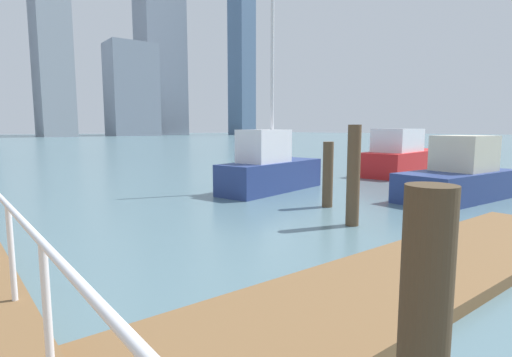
# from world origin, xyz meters

# --- Properties ---
(ground_plane) EXTENTS (300.00, 300.00, 0.00)m
(ground_plane) POSITION_xyz_m (0.00, 20.00, 0.00)
(ground_plane) COLOR slate
(floating_dock) EXTENTS (10.57, 2.00, 0.18)m
(floating_dock) POSITION_xyz_m (1.78, 7.01, 0.09)
(floating_dock) COLOR brown
(floating_dock) RESTS_ON ground_plane
(dock_piling_1) EXTENTS (0.30, 0.30, 2.34)m
(dock_piling_1) POSITION_xyz_m (3.78, 9.76, 1.17)
(dock_piling_1) COLOR brown
(dock_piling_1) RESTS_ON ground_plane
(dock_piling_2) EXTENTS (0.32, 0.32, 1.92)m
(dock_piling_2) POSITION_xyz_m (-1.33, 5.21, 0.96)
(dock_piling_2) COLOR #473826
(dock_piling_2) RESTS_ON ground_plane
(dock_piling_4) EXTENTS (0.30, 0.30, 1.88)m
(dock_piling_4) POSITION_xyz_m (5.00, 11.61, 0.94)
(dock_piling_4) COLOR brown
(dock_piling_4) RESTS_ON ground_plane
(moored_boat_0) EXTENTS (4.46, 2.06, 2.02)m
(moored_boat_0) POSITION_xyz_m (9.18, 9.85, 0.73)
(moored_boat_0) COLOR navy
(moored_boat_0) RESTS_ON ground_plane
(moored_boat_1) EXTENTS (6.51, 2.88, 2.23)m
(moored_boat_1) POSITION_xyz_m (14.22, 14.86, 0.84)
(moored_boat_1) COLOR red
(moored_boat_1) RESTS_ON ground_plane
(moored_boat_3) EXTENTS (4.77, 2.43, 7.12)m
(moored_boat_3) POSITION_xyz_m (5.59, 14.86, 0.84)
(moored_boat_3) COLOR navy
(moored_boat_3) RESTS_ON ground_plane
(skyline_tower_4) EXTENTS (8.08, 11.15, 56.31)m
(skyline_tower_4) POSITION_xyz_m (20.97, 119.37, 28.15)
(skyline_tower_4) COLOR #8C939E
(skyline_tower_4) RESTS_ON ground_plane
(skyline_tower_5) EXTENTS (13.54, 10.76, 26.35)m
(skyline_tower_5) POSITION_xyz_m (41.70, 119.38, 13.18)
(skyline_tower_5) COLOR gray
(skyline_tower_5) RESTS_ON ground_plane
(skyline_tower_6) EXTENTS (14.42, 14.52, 86.35)m
(skyline_tower_6) POSITION_xyz_m (57.37, 132.85, 43.18)
(skyline_tower_6) COLOR gray
(skyline_tower_6) RESTS_ON ground_plane
(skyline_tower_7) EXTENTS (6.65, 7.68, 50.80)m
(skyline_tower_7) POSITION_xyz_m (77.11, 113.40, 25.40)
(skyline_tower_7) COLOR slate
(skyline_tower_7) RESTS_ON ground_plane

